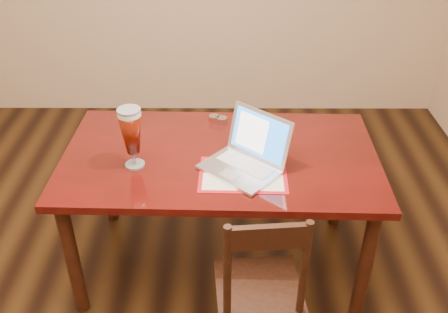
{
  "coord_description": "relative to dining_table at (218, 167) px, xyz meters",
  "views": [
    {
      "loc": [
        0.36,
        -1.66,
        2.18
      ],
      "look_at": [
        0.35,
        0.43,
        0.81
      ],
      "focal_mm": 40.0,
      "sensor_mm": 36.0,
      "label": 1
    }
  ],
  "objects": [
    {
      "name": "dining_chair",
      "position": [
        0.2,
        -0.61,
        -0.25
      ],
      "size": [
        0.42,
        0.41,
        0.93
      ],
      "rotation": [
        0.0,
        0.0,
        0.09
      ],
      "color": "#32170D",
      "rests_on": "ground"
    },
    {
      "name": "dining_table",
      "position": [
        0.0,
        0.0,
        0.0
      ],
      "size": [
        1.66,
        0.96,
        1.09
      ],
      "rotation": [
        0.0,
        0.0,
        -0.03
      ],
      "color": "#4A0B09",
      "rests_on": "ground"
    }
  ]
}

